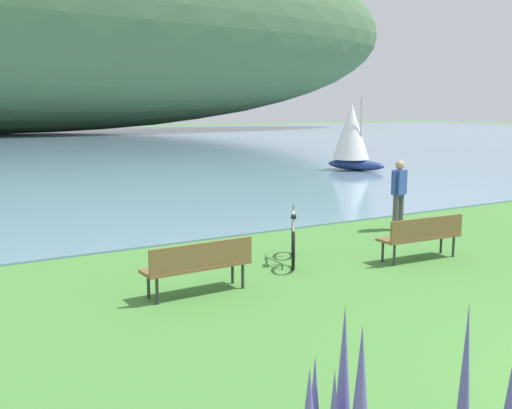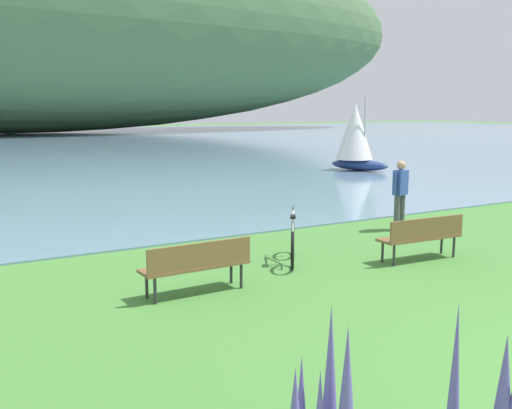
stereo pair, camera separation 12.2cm
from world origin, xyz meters
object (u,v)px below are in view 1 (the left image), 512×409
sailboat_nearest_to_shore (352,136)px  bicycle_leaning_near_bench (293,242)px  park_bench_near_camera (199,263)px  person_at_shoreline (399,190)px  park_bench_further_along (422,234)px

sailboat_nearest_to_shore → bicycle_leaning_near_bench: bearing=-133.9°
park_bench_near_camera → person_at_shoreline: 6.79m
bicycle_leaning_near_bench → person_at_shoreline: person_at_shoreline is taller
bicycle_leaning_near_bench → park_bench_near_camera: bearing=-160.2°
park_bench_near_camera → park_bench_further_along: bearing=-3.6°
bicycle_leaning_near_bench → sailboat_nearest_to_shore: size_ratio=0.43×
bicycle_leaning_near_bench → person_at_shoreline: size_ratio=0.87×
park_bench_further_along → park_bench_near_camera: bearing=176.4°
person_at_shoreline → sailboat_nearest_to_shore: bearing=54.4°
bicycle_leaning_near_bench → park_bench_further_along: bearing=-27.4°
park_bench_further_along → bicycle_leaning_near_bench: bearing=152.6°
park_bench_near_camera → park_bench_further_along: size_ratio=0.99×
park_bench_further_along → sailboat_nearest_to_shore: (9.85, 13.77, 1.14)m
sailboat_nearest_to_shore → person_at_shoreline: bearing=-125.6°
park_bench_near_camera → person_at_shoreline: size_ratio=1.06×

